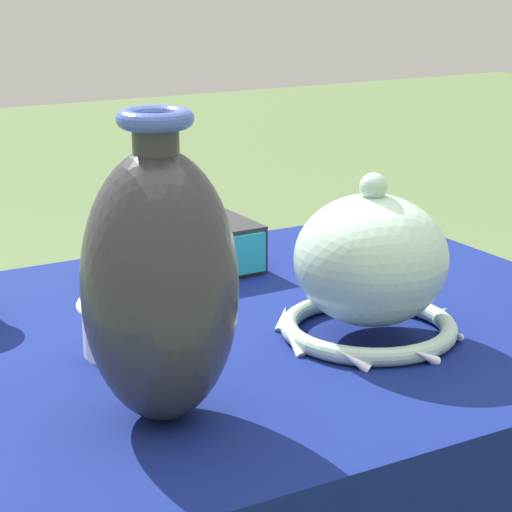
{
  "coord_description": "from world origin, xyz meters",
  "views": [
    {
      "loc": [
        -0.59,
        -1.03,
        1.17
      ],
      "look_at": [
        -0.06,
        -0.1,
        0.85
      ],
      "focal_mm": 70.0,
      "sensor_mm": 36.0,
      "label": 1
    }
  ],
  "objects": [
    {
      "name": "display_table",
      "position": [
        0.0,
        -0.01,
        0.64
      ],
      "size": [
        0.94,
        0.76,
        0.72
      ],
      "color": "brown",
      "rests_on": "ground_plane"
    },
    {
      "name": "cup_wide_porcelain",
      "position": [
        -0.17,
        -0.01,
        0.76
      ],
      "size": [
        0.13,
        0.13,
        0.06
      ],
      "color": "white",
      "rests_on": "display_table"
    },
    {
      "name": "vase_dome_bell",
      "position": [
        0.1,
        -0.11,
        0.81
      ],
      "size": [
        0.23,
        0.23,
        0.21
      ],
      "color": "#A8CCB7",
      "rests_on": "display_table"
    },
    {
      "name": "mosaic_tile_box",
      "position": [
        0.06,
        0.24,
        0.76
      ],
      "size": [
        0.12,
        0.15,
        0.07
      ],
      "rotation": [
        0.0,
        0.0,
        0.01
      ],
      "color": "#232328",
      "rests_on": "display_table"
    },
    {
      "name": "vase_tall_bulbous",
      "position": [
        -0.22,
        -0.19,
        0.86
      ],
      "size": [
        0.15,
        0.15,
        0.31
      ],
      "color": "#2D2D33",
      "rests_on": "display_table"
    }
  ]
}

